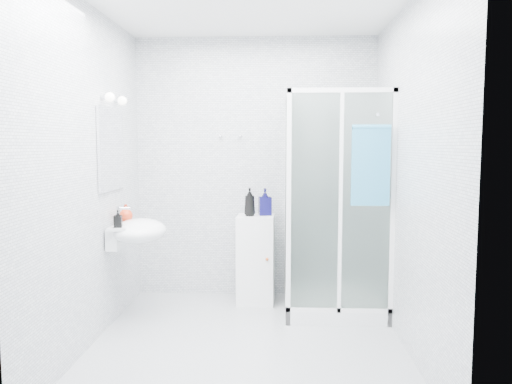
{
  "coord_description": "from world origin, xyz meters",
  "views": [
    {
      "loc": [
        0.24,
        -3.73,
        1.54
      ],
      "look_at": [
        0.05,
        0.35,
        1.15
      ],
      "focal_mm": 35.0,
      "sensor_mm": 36.0,
      "label": 1
    }
  ],
  "objects_px": {
    "soap_dispenser_black": "(118,219)",
    "soap_dispenser_orange": "(126,213)",
    "shower_enclosure": "(326,264)",
    "wall_basin": "(136,231)",
    "hand_towel": "(371,163)",
    "storage_cabinet": "(256,259)",
    "shampoo_bottle_a": "(250,202)",
    "shampoo_bottle_b": "(265,202)"
  },
  "relations": [
    {
      "from": "soap_dispenser_black",
      "to": "soap_dispenser_orange",
      "type": "bearing_deg",
      "value": 95.59
    },
    {
      "from": "shower_enclosure",
      "to": "soap_dispenser_black",
      "type": "bearing_deg",
      "value": -163.86
    },
    {
      "from": "wall_basin",
      "to": "soap_dispenser_orange",
      "type": "height_order",
      "value": "soap_dispenser_orange"
    },
    {
      "from": "hand_towel",
      "to": "soap_dispenser_orange",
      "type": "bearing_deg",
      "value": 174.43
    },
    {
      "from": "shower_enclosure",
      "to": "storage_cabinet",
      "type": "height_order",
      "value": "shower_enclosure"
    },
    {
      "from": "storage_cabinet",
      "to": "soap_dispenser_orange",
      "type": "bearing_deg",
      "value": -155.83
    },
    {
      "from": "hand_towel",
      "to": "storage_cabinet",
      "type": "bearing_deg",
      "value": 145.59
    },
    {
      "from": "shampoo_bottle_a",
      "to": "soap_dispenser_orange",
      "type": "height_order",
      "value": "shampoo_bottle_a"
    },
    {
      "from": "shower_enclosure",
      "to": "shampoo_bottle_a",
      "type": "relative_size",
      "value": 7.39
    },
    {
      "from": "wall_basin",
      "to": "storage_cabinet",
      "type": "bearing_deg",
      "value": 29.9
    },
    {
      "from": "shampoo_bottle_a",
      "to": "hand_towel",
      "type": "bearing_deg",
      "value": -31.41
    },
    {
      "from": "storage_cabinet",
      "to": "wall_basin",
      "type": "bearing_deg",
      "value": -148.03
    },
    {
      "from": "shower_enclosure",
      "to": "shampoo_bottle_a",
      "type": "bearing_deg",
      "value": 162.45
    },
    {
      "from": "soap_dispenser_black",
      "to": "hand_towel",
      "type": "bearing_deg",
      "value": 2.91
    },
    {
      "from": "wall_basin",
      "to": "soap_dispenser_black",
      "type": "distance_m",
      "value": 0.25
    },
    {
      "from": "soap_dispenser_orange",
      "to": "soap_dispenser_black",
      "type": "xyz_separation_m",
      "value": [
        0.03,
        -0.31,
        -0.0
      ]
    },
    {
      "from": "shower_enclosure",
      "to": "soap_dispenser_black",
      "type": "xyz_separation_m",
      "value": [
        -1.75,
        -0.51,
        0.49
      ]
    },
    {
      "from": "shampoo_bottle_a",
      "to": "soap_dispenser_black",
      "type": "height_order",
      "value": "shampoo_bottle_a"
    },
    {
      "from": "storage_cabinet",
      "to": "shampoo_bottle_a",
      "type": "bearing_deg",
      "value": -145.32
    },
    {
      "from": "shampoo_bottle_b",
      "to": "shower_enclosure",
      "type": "bearing_deg",
      "value": -27.5
    },
    {
      "from": "soap_dispenser_black",
      "to": "wall_basin",
      "type": "bearing_deg",
      "value": 63.72
    },
    {
      "from": "shampoo_bottle_b",
      "to": "soap_dispenser_orange",
      "type": "distance_m",
      "value": 1.31
    },
    {
      "from": "shower_enclosure",
      "to": "shampoo_bottle_b",
      "type": "height_order",
      "value": "shower_enclosure"
    },
    {
      "from": "shower_enclosure",
      "to": "hand_towel",
      "type": "height_order",
      "value": "shower_enclosure"
    },
    {
      "from": "shower_enclosure",
      "to": "soap_dispenser_orange",
      "type": "bearing_deg",
      "value": -173.68
    },
    {
      "from": "wall_basin",
      "to": "storage_cabinet",
      "type": "height_order",
      "value": "wall_basin"
    },
    {
      "from": "shampoo_bottle_b",
      "to": "soap_dispenser_black",
      "type": "height_order",
      "value": "shampoo_bottle_b"
    },
    {
      "from": "shampoo_bottle_a",
      "to": "shampoo_bottle_b",
      "type": "xyz_separation_m",
      "value": [
        0.14,
        0.07,
        -0.01
      ]
    },
    {
      "from": "wall_basin",
      "to": "storage_cabinet",
      "type": "xyz_separation_m",
      "value": [
        1.0,
        0.58,
        -0.37
      ]
    },
    {
      "from": "shampoo_bottle_b",
      "to": "soap_dispenser_orange",
      "type": "xyz_separation_m",
      "value": [
        -1.21,
        -0.49,
        -0.05
      ]
    },
    {
      "from": "shower_enclosure",
      "to": "storage_cabinet",
      "type": "xyz_separation_m",
      "value": [
        -0.65,
        0.26,
        -0.02
      ]
    },
    {
      "from": "soap_dispenser_orange",
      "to": "shampoo_bottle_a",
      "type": "bearing_deg",
      "value": 21.49
    },
    {
      "from": "wall_basin",
      "to": "soap_dispenser_orange",
      "type": "relative_size",
      "value": 3.67
    },
    {
      "from": "shampoo_bottle_a",
      "to": "soap_dispenser_black",
      "type": "bearing_deg",
      "value": -144.92
    },
    {
      "from": "shampoo_bottle_a",
      "to": "soap_dispenser_black",
      "type": "distance_m",
      "value": 1.27
    },
    {
      "from": "storage_cabinet",
      "to": "soap_dispenser_black",
      "type": "xyz_separation_m",
      "value": [
        -1.1,
        -0.77,
        0.5
      ]
    },
    {
      "from": "shampoo_bottle_b",
      "to": "soap_dispenser_black",
      "type": "distance_m",
      "value": 1.43
    },
    {
      "from": "wall_basin",
      "to": "shampoo_bottle_b",
      "type": "distance_m",
      "value": 1.26
    },
    {
      "from": "wall_basin",
      "to": "shampoo_bottle_a",
      "type": "xyz_separation_m",
      "value": [
        0.95,
        0.54,
        0.2
      ]
    },
    {
      "from": "wall_basin",
      "to": "storage_cabinet",
      "type": "distance_m",
      "value": 1.21
    },
    {
      "from": "soap_dispenser_orange",
      "to": "wall_basin",
      "type": "bearing_deg",
      "value": -43.82
    },
    {
      "from": "soap_dispenser_orange",
      "to": "storage_cabinet",
      "type": "bearing_deg",
      "value": 22.11
    }
  ]
}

